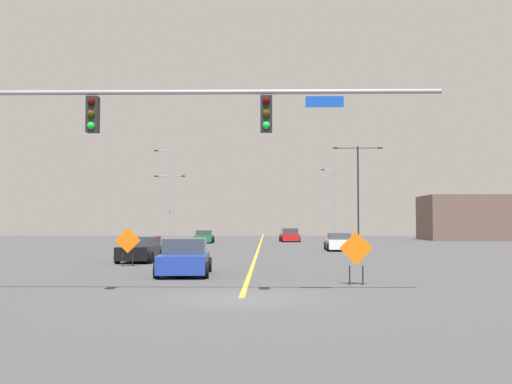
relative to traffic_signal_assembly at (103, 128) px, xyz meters
name	(u,v)px	position (x,y,z in m)	size (l,w,h in m)	color
ground	(242,298)	(4.01, 0.01, -4.88)	(169.82, 169.82, 0.00)	#444447
road_centre_stripe	(260,243)	(4.01, 47.19, -4.87)	(0.16, 94.35, 0.01)	yellow
traffic_signal_assembly	(103,128)	(0.00, 0.00, 0.00)	(15.20, 0.44, 6.37)	gray
street_lamp_near_right	(170,202)	(-5.99, 51.14, -0.47)	(3.40, 0.24, 7.37)	gray
street_lamp_near_left	(172,192)	(-5.24, 47.86, 0.48)	(2.12, 0.24, 9.82)	gray
street_lamp_far_left	(333,201)	(13.26, 63.92, 0.08)	(1.74, 0.24, 9.10)	gray
street_lamp_mid_right	(358,187)	(13.15, 40.64, 0.58)	(4.58, 0.24, 9.20)	black
construction_sign_left_shoulder	(356,251)	(7.80, 3.81, -3.73)	(1.14, 0.23, 1.83)	orange
construction_sign_right_lane	(128,242)	(-2.12, 12.95, -3.70)	(1.24, 0.15, 1.88)	orange
car_white_passing	(339,242)	(10.16, 30.20, -4.25)	(2.08, 4.41, 1.35)	white
car_green_near	(204,237)	(-1.87, 47.92, -4.27)	(2.12, 4.14, 1.31)	#196B38
car_blue_distant	(185,258)	(1.35, 7.87, -4.20)	(2.30, 4.69, 1.49)	#1E389E
car_black_mid	(141,250)	(-2.14, 16.43, -4.23)	(2.15, 4.41, 1.38)	black
car_red_far	(290,235)	(7.20, 52.35, -4.17)	(2.27, 4.27, 1.48)	red
roadside_building_east	(465,218)	(28.85, 59.61, -2.18)	(10.05, 8.37, 5.40)	brown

